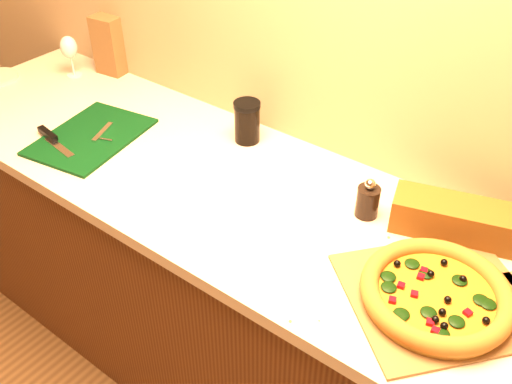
# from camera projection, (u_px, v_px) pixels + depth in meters

# --- Properties ---
(cabinet) EXTENTS (2.80, 0.65, 0.86)m
(cabinet) POSITION_uv_depth(u_px,v_px,m) (287.00, 324.00, 1.85)
(cabinet) COLOR #47210F
(cabinet) RESTS_ON ground
(countertop) EXTENTS (2.84, 0.68, 0.04)m
(countertop) POSITION_uv_depth(u_px,v_px,m) (293.00, 218.00, 1.57)
(countertop) COLOR #C2B097
(countertop) RESTS_ON cabinet
(pizza_peel) EXTENTS (0.54, 0.56, 0.01)m
(pizza_peel) POSITION_uv_depth(u_px,v_px,m) (444.00, 295.00, 1.32)
(pizza_peel) COLOR brown
(pizza_peel) RESTS_ON countertop
(pizza) EXTENTS (0.34, 0.34, 0.05)m
(pizza) POSITION_uv_depth(u_px,v_px,m) (436.00, 294.00, 1.28)
(pizza) COLOR #C28330
(pizza) RESTS_ON pizza_peel
(cutting_board) EXTENTS (0.33, 0.42, 0.03)m
(cutting_board) POSITION_uv_depth(u_px,v_px,m) (90.00, 137.00, 1.86)
(cutting_board) COLOR black
(cutting_board) RESTS_ON countertop
(bottle_cap) EXTENTS (0.04, 0.04, 0.01)m
(bottle_cap) POSITION_uv_depth(u_px,v_px,m) (83.00, 154.00, 1.78)
(bottle_cap) COLOR black
(bottle_cap) RESTS_ON countertop
(pepper_grinder) EXTENTS (0.06, 0.06, 0.12)m
(pepper_grinder) POSITION_uv_depth(u_px,v_px,m) (368.00, 201.00, 1.53)
(pepper_grinder) COLOR black
(pepper_grinder) RESTS_ON countertop
(bread_bag) EXTENTS (0.37, 0.21, 0.10)m
(bread_bag) POSITION_uv_depth(u_px,v_px,m) (461.00, 220.00, 1.46)
(bread_bag) COLOR brown
(bread_bag) RESTS_ON countertop
(wine_glass) EXTENTS (0.06, 0.06, 0.16)m
(wine_glass) POSITION_uv_depth(u_px,v_px,m) (69.00, 48.00, 2.16)
(wine_glass) COLOR silver
(wine_glass) RESTS_ON countertop
(paper_bag) EXTENTS (0.12, 0.10, 0.22)m
(paper_bag) POSITION_uv_depth(u_px,v_px,m) (110.00, 45.00, 2.19)
(paper_bag) COLOR brown
(paper_bag) RESTS_ON countertop
(dark_jar) EXTENTS (0.09, 0.09, 0.14)m
(dark_jar) POSITION_uv_depth(u_px,v_px,m) (247.00, 122.00, 1.81)
(dark_jar) COLOR black
(dark_jar) RESTS_ON countertop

